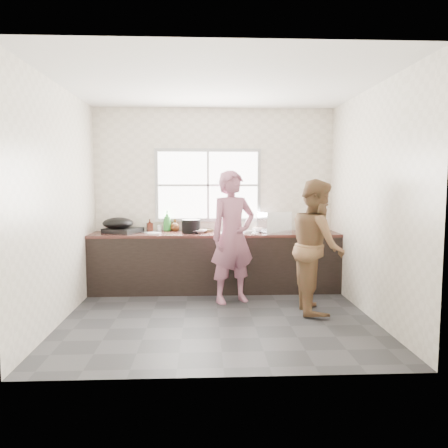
{
  "coord_description": "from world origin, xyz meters",
  "views": [
    {
      "loc": [
        -0.16,
        -5.05,
        1.61
      ],
      "look_at": [
        0.1,
        0.65,
        1.05
      ],
      "focal_mm": 35.0,
      "sensor_mm": 36.0,
      "label": 1
    }
  ],
  "objects_px": {
    "woman": "(233,241)",
    "person_side": "(317,246)",
    "black_pot": "(191,226)",
    "cutting_board": "(201,230)",
    "bowl_mince": "(199,231)",
    "bottle_brown_tall": "(150,226)",
    "dish_rack": "(274,222)",
    "glass_jar": "(159,228)",
    "burner": "(123,230)",
    "wok": "(118,223)",
    "bowl_held": "(247,232)",
    "plate_food": "(154,233)",
    "bottle_brown_short": "(175,226)",
    "pot_lid_left": "(148,231)",
    "pot_lid_right": "(149,233)",
    "bowl_crabs": "(260,230)",
    "bottle_green": "(167,221)"
  },
  "relations": [
    {
      "from": "black_pot",
      "to": "bottle_brown_short",
      "type": "bearing_deg",
      "value": 135.58
    },
    {
      "from": "burner",
      "to": "bottle_green",
      "type": "bearing_deg",
      "value": 13.35
    },
    {
      "from": "cutting_board",
      "to": "glass_jar",
      "type": "height_order",
      "value": "glass_jar"
    },
    {
      "from": "bowl_mince",
      "to": "dish_rack",
      "type": "height_order",
      "value": "dish_rack"
    },
    {
      "from": "bottle_brown_tall",
      "to": "wok",
      "type": "xyz_separation_m",
      "value": [
        -0.43,
        -0.2,
        0.06
      ]
    },
    {
      "from": "person_side",
      "to": "bottle_brown_tall",
      "type": "height_order",
      "value": "person_side"
    },
    {
      "from": "bowl_held",
      "to": "bottle_brown_short",
      "type": "relative_size",
      "value": 1.04
    },
    {
      "from": "person_side",
      "to": "burner",
      "type": "distance_m",
      "value": 2.83
    },
    {
      "from": "cutting_board",
      "to": "black_pot",
      "type": "distance_m",
      "value": 0.25
    },
    {
      "from": "plate_food",
      "to": "bottle_brown_short",
      "type": "height_order",
      "value": "bottle_brown_short"
    },
    {
      "from": "plate_food",
      "to": "woman",
      "type": "bearing_deg",
      "value": -25.48
    },
    {
      "from": "person_side",
      "to": "cutting_board",
      "type": "relative_size",
      "value": 4.51
    },
    {
      "from": "black_pot",
      "to": "bottle_green",
      "type": "height_order",
      "value": "bottle_green"
    },
    {
      "from": "pot_lid_left",
      "to": "dish_rack",
      "type": "bearing_deg",
      "value": -6.27
    },
    {
      "from": "wok",
      "to": "pot_lid_left",
      "type": "height_order",
      "value": "wok"
    },
    {
      "from": "burner",
      "to": "pot_lid_left",
      "type": "bearing_deg",
      "value": 12.02
    },
    {
      "from": "bottle_green",
      "to": "bowl_mince",
      "type": "bearing_deg",
      "value": -28.73
    },
    {
      "from": "cutting_board",
      "to": "plate_food",
      "type": "bearing_deg",
      "value": -157.63
    },
    {
      "from": "bowl_held",
      "to": "burner",
      "type": "xyz_separation_m",
      "value": [
        -1.81,
        0.21,
        0.01
      ]
    },
    {
      "from": "bottle_brown_short",
      "to": "woman",
      "type": "bearing_deg",
      "value": -46.11
    },
    {
      "from": "bowl_mince",
      "to": "bowl_crabs",
      "type": "xyz_separation_m",
      "value": [
        0.9,
        0.04,
        0.0
      ]
    },
    {
      "from": "bottle_green",
      "to": "burner",
      "type": "xyz_separation_m",
      "value": [
        -0.63,
        -0.15,
        -0.12
      ]
    },
    {
      "from": "bowl_held",
      "to": "plate_food",
      "type": "distance_m",
      "value": 1.34
    },
    {
      "from": "glass_jar",
      "to": "wok",
      "type": "bearing_deg",
      "value": -161.06
    },
    {
      "from": "cutting_board",
      "to": "bowl_mince",
      "type": "height_order",
      "value": "bowl_mince"
    },
    {
      "from": "woman",
      "to": "person_side",
      "type": "bearing_deg",
      "value": -49.41
    },
    {
      "from": "pot_lid_right",
      "to": "bowl_crabs",
      "type": "bearing_deg",
      "value": 0.21
    },
    {
      "from": "bowl_held",
      "to": "woman",
      "type": "bearing_deg",
      "value": -116.48
    },
    {
      "from": "person_side",
      "to": "pot_lid_left",
      "type": "height_order",
      "value": "person_side"
    },
    {
      "from": "person_side",
      "to": "glass_jar",
      "type": "height_order",
      "value": "person_side"
    },
    {
      "from": "glass_jar",
      "to": "wok",
      "type": "height_order",
      "value": "wok"
    },
    {
      "from": "burner",
      "to": "person_side",
      "type": "bearing_deg",
      "value": -24.51
    },
    {
      "from": "bowl_crabs",
      "to": "pot_lid_right",
      "type": "distance_m",
      "value": 1.64
    },
    {
      "from": "dish_rack",
      "to": "glass_jar",
      "type": "bearing_deg",
      "value": 147.82
    },
    {
      "from": "bottle_green",
      "to": "woman",
      "type": "bearing_deg",
      "value": -42.38
    },
    {
      "from": "woman",
      "to": "bowl_mince",
      "type": "relative_size",
      "value": 7.66
    },
    {
      "from": "woman",
      "to": "bottle_brown_short",
      "type": "height_order",
      "value": "woman"
    },
    {
      "from": "black_pot",
      "to": "cutting_board",
      "type": "bearing_deg",
      "value": 52.77
    },
    {
      "from": "woman",
      "to": "bowl_mince",
      "type": "bearing_deg",
      "value": 103.25
    },
    {
      "from": "black_pot",
      "to": "bowl_crabs",
      "type": "bearing_deg",
      "value": 1.16
    },
    {
      "from": "bottle_green",
      "to": "plate_food",
      "type": "bearing_deg",
      "value": -115.49
    },
    {
      "from": "glass_jar",
      "to": "dish_rack",
      "type": "height_order",
      "value": "dish_rack"
    },
    {
      "from": "bowl_mince",
      "to": "wok",
      "type": "relative_size",
      "value": 0.49
    },
    {
      "from": "glass_jar",
      "to": "person_side",
      "type": "bearing_deg",
      "value": -32.79
    },
    {
      "from": "dish_rack",
      "to": "pot_lid_right",
      "type": "xyz_separation_m",
      "value": [
        -1.83,
        0.05,
        -0.15
      ]
    },
    {
      "from": "bottle_brown_tall",
      "to": "burner",
      "type": "relative_size",
      "value": 0.37
    },
    {
      "from": "bowl_mince",
      "to": "woman",
      "type": "bearing_deg",
      "value": -52.46
    },
    {
      "from": "bowl_held",
      "to": "dish_rack",
      "type": "bearing_deg",
      "value": 11.96
    },
    {
      "from": "person_side",
      "to": "black_pot",
      "type": "relative_size",
      "value": 6.01
    },
    {
      "from": "bowl_mince",
      "to": "bottle_brown_tall",
      "type": "height_order",
      "value": "bottle_brown_tall"
    }
  ]
}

